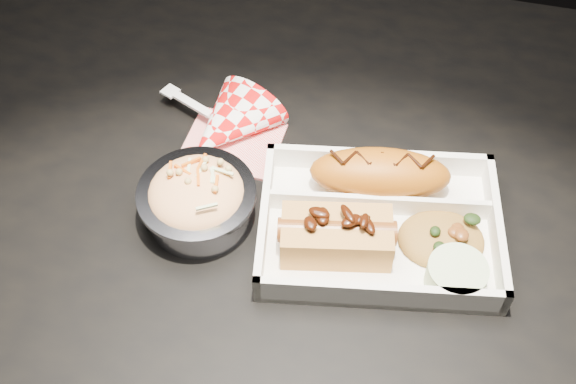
% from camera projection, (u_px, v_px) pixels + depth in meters
% --- Properties ---
extents(dining_table, '(1.20, 0.80, 0.75)m').
position_uv_depth(dining_table, '(352.00, 242.00, 0.88)').
color(dining_table, black).
rests_on(dining_table, ground).
extents(food_tray, '(0.28, 0.22, 0.04)m').
position_uv_depth(food_tray, '(378.00, 228.00, 0.77)').
color(food_tray, white).
rests_on(food_tray, dining_table).
extents(fried_pastry, '(0.16, 0.09, 0.05)m').
position_uv_depth(fried_pastry, '(380.00, 174.00, 0.78)').
color(fried_pastry, '#AE5B11').
rests_on(fried_pastry, food_tray).
extents(hotdog, '(0.12, 0.08, 0.06)m').
position_uv_depth(hotdog, '(337.00, 234.00, 0.73)').
color(hotdog, '#C28842').
rests_on(hotdog, food_tray).
extents(fried_rice_mound, '(0.10, 0.09, 0.03)m').
position_uv_depth(fried_rice_mound, '(443.00, 233.00, 0.74)').
color(fried_rice_mound, '#A2712F').
rests_on(fried_rice_mound, food_tray).
extents(cupcake_liner, '(0.06, 0.06, 0.03)m').
position_uv_depth(cupcake_liner, '(456.00, 276.00, 0.71)').
color(cupcake_liner, beige).
rests_on(cupcake_liner, food_tray).
extents(foil_coleslaw_cup, '(0.13, 0.13, 0.07)m').
position_uv_depth(foil_coleslaw_cup, '(197.00, 199.00, 0.76)').
color(foil_coleslaw_cup, silver).
rests_on(foil_coleslaw_cup, dining_table).
extents(napkin_fork, '(0.16, 0.14, 0.10)m').
position_uv_depth(napkin_fork, '(227.00, 127.00, 0.85)').
color(napkin_fork, red).
rests_on(napkin_fork, dining_table).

